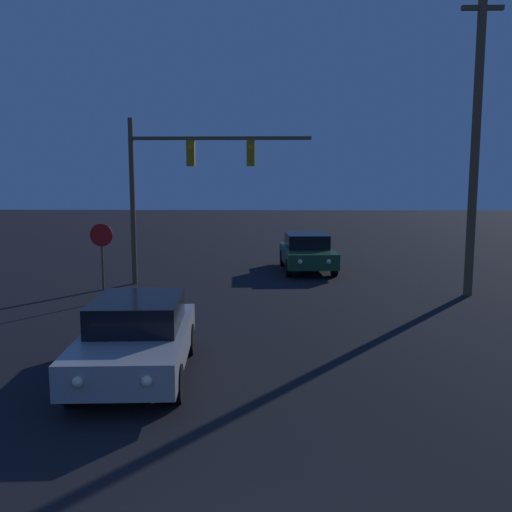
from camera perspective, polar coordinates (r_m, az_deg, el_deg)
car_near at (r=11.39m, az=-11.84°, el=-7.89°), size 2.21×4.51×1.50m
car_far at (r=23.46m, az=5.13°, el=0.44°), size 2.21×4.51×1.50m
traffic_signal_mast at (r=20.34m, az=-7.53°, el=8.30°), size 6.38×0.30×5.85m
stop_sign at (r=17.97m, az=-15.16°, el=0.80°), size 0.70×0.07×2.43m
utility_pole at (r=19.53m, az=21.13°, el=11.09°), size 1.28×0.28×9.92m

